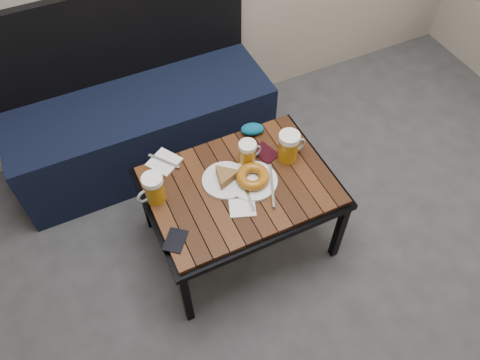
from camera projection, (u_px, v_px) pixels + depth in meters
name	position (u px, v px, depth m)	size (l,w,h in m)	color
bench	(141.00, 121.00, 2.58)	(1.40, 0.50, 0.95)	black
cafe_table	(240.00, 190.00, 2.10)	(0.84, 0.62, 0.47)	black
beer_mug_left	(153.00, 189.00, 1.96)	(0.14, 0.10, 0.14)	#A76B0D
beer_mug_centre	(248.00, 153.00, 2.09)	(0.12, 0.09, 0.13)	#A76B0D
beer_mug_right	(289.00, 146.00, 2.10)	(0.14, 0.09, 0.15)	#A76B0D
plate_pie	(226.00, 178.00, 2.06)	(0.21, 0.21, 0.06)	white
plate_bagel	(253.00, 179.00, 2.05)	(0.23, 0.28, 0.06)	white
napkin_left	(164.00, 162.00, 2.14)	(0.17, 0.17, 0.01)	white
napkin_right	(242.00, 208.00, 1.99)	(0.14, 0.13, 0.01)	white
passport_navy	(175.00, 240.00, 1.89)	(0.08, 0.11, 0.01)	black
passport_burgundy	(265.00, 153.00, 2.18)	(0.08, 0.12, 0.01)	black
knit_pouch	(252.00, 129.00, 2.24)	(0.11, 0.07, 0.05)	navy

